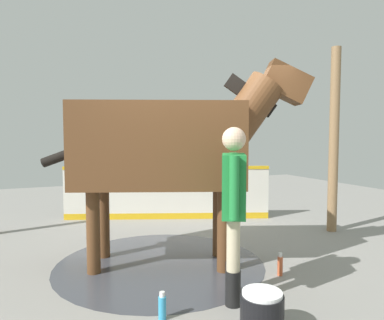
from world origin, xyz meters
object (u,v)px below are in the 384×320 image
(horse, at_px, (168,145))
(handler, at_px, (233,201))
(wash_bucket, at_px, (262,313))
(bottle_spray, at_px, (280,265))
(bottle_shampoo, at_px, (162,307))

(horse, bearing_deg, handler, -57.12)
(wash_bucket, bearing_deg, handler, 172.79)
(horse, height_order, handler, horse)
(wash_bucket, height_order, bottle_spray, wash_bucket)
(handler, xyz_separation_m, wash_bucket, (0.62, -0.08, -0.82))
(horse, distance_m, wash_bucket, 2.28)
(horse, relative_size, bottle_shampoo, 12.81)
(horse, height_order, wash_bucket, horse)
(handler, distance_m, bottle_shampoo, 1.17)
(handler, bearing_deg, wash_bucket, 111.59)
(wash_bucket, distance_m, bottle_spray, 1.31)
(horse, bearing_deg, wash_bucket, -63.57)
(bottle_shampoo, bearing_deg, horse, 158.37)
(wash_bucket, xyz_separation_m, bottle_shampoo, (-0.54, -0.69, -0.06))
(handler, xyz_separation_m, bottle_spray, (-0.33, 0.82, -0.88))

